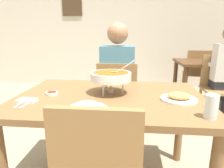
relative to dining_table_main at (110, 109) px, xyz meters
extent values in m
cube|color=beige|center=(0.00, 3.28, 0.84)|extent=(10.00, 0.10, 3.00)
cube|color=#4C3823|center=(-1.19, 3.22, 1.20)|extent=(0.44, 0.03, 0.56)
cube|color=brown|center=(0.00, 0.00, 0.08)|extent=(1.34, 0.92, 0.04)
cylinder|color=brown|center=(-0.61, 0.40, -0.30)|extent=(0.07, 0.07, 0.72)
cylinder|color=brown|center=(0.61, 0.40, -0.30)|extent=(0.07, 0.07, 0.72)
cube|color=olive|center=(0.00, 0.84, -0.22)|extent=(0.44, 0.44, 0.03)
cube|color=olive|center=(0.00, 0.64, 0.02)|extent=(0.42, 0.04, 0.45)
cylinder|color=olive|center=(0.19, 1.03, -0.45)|extent=(0.04, 0.04, 0.42)
cylinder|color=olive|center=(-0.19, 1.03, -0.45)|extent=(0.04, 0.04, 0.42)
cylinder|color=olive|center=(0.19, 0.65, -0.45)|extent=(0.04, 0.04, 0.42)
cylinder|color=olive|center=(-0.19, 0.65, -0.45)|extent=(0.04, 0.04, 0.42)
cylinder|color=#2D2D38|center=(0.10, 0.86, -0.43)|extent=(0.10, 0.10, 0.45)
cylinder|color=#2D2D38|center=(-0.10, 0.86, -0.43)|extent=(0.10, 0.10, 0.45)
cube|color=#2D2D38|center=(0.00, 0.82, -0.15)|extent=(0.32, 0.32, 0.12)
cube|color=teal|center=(0.00, 0.74, 0.16)|extent=(0.36, 0.20, 0.50)
sphere|color=#A57756|center=(0.00, 0.74, 0.54)|extent=(0.22, 0.22, 0.22)
cylinder|color=teal|center=(0.16, 0.94, 0.11)|extent=(0.08, 0.28, 0.08)
cylinder|color=teal|center=(-0.16, 0.94, 0.11)|extent=(0.08, 0.28, 0.08)
cube|color=olive|center=(0.00, -0.61, 0.02)|extent=(0.42, 0.04, 0.45)
cylinder|color=silver|center=(0.09, 0.06, 0.15)|extent=(0.01, 0.01, 0.10)
cylinder|color=silver|center=(-0.05, 0.14, 0.15)|extent=(0.01, 0.01, 0.10)
cylinder|color=silver|center=(-0.05, -0.01, 0.15)|extent=(0.01, 0.01, 0.10)
torus|color=silver|center=(0.00, 0.06, 0.20)|extent=(0.21, 0.21, 0.01)
cylinder|color=#B2B2B7|center=(0.00, 0.06, 0.12)|extent=(0.05, 0.05, 0.04)
cone|color=orange|center=(0.00, 0.06, 0.15)|extent=(0.02, 0.02, 0.04)
cylinder|color=white|center=(0.00, 0.06, 0.23)|extent=(0.30, 0.30, 0.06)
cylinder|color=#B75119|center=(0.00, 0.06, 0.26)|extent=(0.26, 0.26, 0.01)
ellipsoid|color=#388433|center=(0.02, 0.06, 0.27)|extent=(0.05, 0.03, 0.01)
cylinder|color=silver|center=(0.09, 0.08, 0.29)|extent=(0.18, 0.01, 0.13)
cylinder|color=white|center=(-0.10, -0.30, 0.11)|extent=(0.24, 0.24, 0.01)
ellipsoid|color=white|center=(-0.10, -0.30, 0.14)|extent=(0.15, 0.13, 0.04)
cylinder|color=white|center=(0.47, -0.05, 0.11)|extent=(0.24, 0.24, 0.01)
ellipsoid|color=tan|center=(0.47, -0.05, 0.14)|extent=(0.15, 0.13, 0.04)
cylinder|color=white|center=(-0.43, -0.02, 0.11)|extent=(0.09, 0.09, 0.02)
cylinder|color=maroon|center=(-0.43, -0.02, 0.12)|extent=(0.07, 0.07, 0.01)
cube|color=white|center=(-0.53, -0.18, 0.11)|extent=(0.13, 0.09, 0.02)
cube|color=silver|center=(-0.55, -0.23, 0.11)|extent=(0.03, 0.17, 0.01)
cube|color=silver|center=(-0.50, -0.23, 0.11)|extent=(0.03, 0.17, 0.01)
cylinder|color=silver|center=(0.57, -0.34, 0.17)|extent=(0.07, 0.07, 0.13)
cylinder|color=orange|center=(0.57, -0.34, 0.15)|extent=(0.06, 0.06, 0.08)
cube|color=#51331C|center=(1.40, 1.99, 0.08)|extent=(1.00, 0.80, 0.04)
cylinder|color=#51331C|center=(0.96, 1.65, -0.30)|extent=(0.07, 0.07, 0.72)
cylinder|color=#51331C|center=(0.96, 2.33, -0.30)|extent=(0.07, 0.07, 0.72)
cube|color=olive|center=(1.37, 1.40, -0.22)|extent=(0.44, 0.44, 0.03)
cube|color=olive|center=(1.37, 1.60, 0.02)|extent=(0.42, 0.04, 0.45)
cylinder|color=olive|center=(1.18, 1.21, -0.45)|extent=(0.04, 0.04, 0.42)
cylinder|color=olive|center=(1.18, 1.59, -0.45)|extent=(0.04, 0.04, 0.42)
cube|color=olive|center=(1.40, 2.60, -0.22)|extent=(0.48, 0.48, 0.03)
cube|color=olive|center=(1.38, 2.40, 0.02)|extent=(0.42, 0.08, 0.45)
cylinder|color=olive|center=(1.60, 2.77, -0.45)|extent=(0.04, 0.04, 0.42)
cylinder|color=olive|center=(1.22, 2.81, -0.45)|extent=(0.04, 0.04, 0.42)
cylinder|color=olive|center=(1.57, 2.39, -0.45)|extent=(0.04, 0.04, 0.42)
cylinder|color=olive|center=(1.19, 2.43, -0.45)|extent=(0.04, 0.04, 0.42)
cylinder|color=#2D2D38|center=(1.33, 1.55, -0.43)|extent=(0.10, 0.10, 0.45)
cube|color=#2D2D38|center=(1.43, 1.51, -0.15)|extent=(0.32, 0.32, 0.12)
cylinder|color=beige|center=(1.27, 1.63, 0.11)|extent=(0.08, 0.28, 0.08)
camera|label=1|loc=(0.15, -1.37, 0.54)|focal=32.00mm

